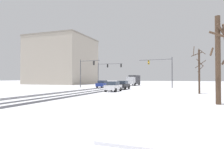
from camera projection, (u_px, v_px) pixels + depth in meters
wheel_track_left_lane at (66, 91)px, 30.58m from camera, size 0.80×38.07×0.01m
wheel_track_right_lane at (85, 92)px, 29.44m from camera, size 0.92×38.07×0.01m
wheel_track_center at (96, 92)px, 28.79m from camera, size 1.14×38.07×0.01m
wheel_track_oncoming at (72, 92)px, 30.25m from camera, size 0.83×38.07×0.01m
sidewalk_kerb_right at (177, 95)px, 23.20m from camera, size 4.00×38.07×0.12m
traffic_signal_far_left at (107, 69)px, 53.47m from camera, size 7.14×0.51×6.50m
traffic_signal_near_right at (162, 67)px, 40.58m from camera, size 7.05×0.67×6.50m
traffic_signal_near_left at (86, 68)px, 44.32m from camera, size 5.12×0.48×6.50m
car_blue_lead at (103, 84)px, 43.65m from camera, size 1.84×4.10×1.62m
car_black_second at (123, 85)px, 36.70m from camera, size 1.88×4.13×1.62m
car_white_third at (113, 86)px, 30.70m from camera, size 1.84×4.11×1.62m
box_truck_delivery at (134, 80)px, 57.19m from camera, size 2.54×7.49×3.02m
bare_tree_sidewalk_near at (218, 57)px, 15.43m from camera, size 1.59×1.60×7.13m
bare_tree_sidewalk_mid at (199, 69)px, 26.14m from camera, size 1.89×1.83×6.61m
office_building_far_left_block at (62, 61)px, 72.86m from camera, size 21.08×20.14×17.42m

